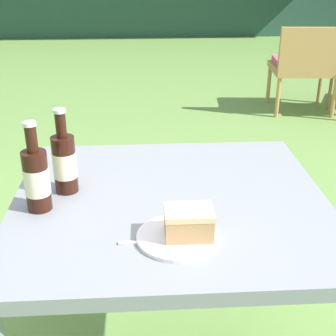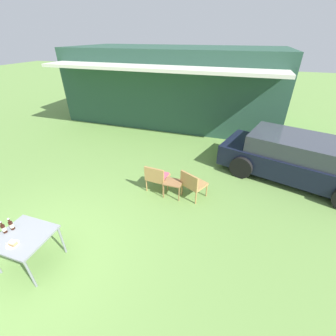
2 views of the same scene
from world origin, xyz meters
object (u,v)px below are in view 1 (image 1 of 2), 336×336
object	(u,v)px
wicker_chair_cushioned	(305,63)
cake_on_plate	(185,228)
patio_table	(170,218)
cola_bottle_near	(65,162)
cola_bottle_far	(36,178)

from	to	relation	value
wicker_chair_cushioned	cake_on_plate	distance (m)	3.48
wicker_chair_cushioned	patio_table	xyz separation A→B (m)	(-1.42, -2.96, 0.21)
wicker_chair_cushioned	patio_table	bearing A→B (deg)	68.89
patio_table	cola_bottle_near	bearing A→B (deg)	167.74
patio_table	cake_on_plate	world-z (taller)	cake_on_plate
cola_bottle_near	cola_bottle_far	size ratio (longest dim) A/B	1.00
patio_table	cake_on_plate	xyz separation A→B (m)	(0.02, -0.21, 0.10)
wicker_chair_cushioned	cola_bottle_far	distance (m)	3.51
wicker_chair_cushioned	cola_bottle_far	bearing A→B (deg)	63.75
cola_bottle_near	cola_bottle_far	distance (m)	0.12
cola_bottle_near	cola_bottle_far	xyz separation A→B (m)	(-0.06, -0.10, 0.00)
cola_bottle_near	wicker_chair_cushioned	bearing A→B (deg)	59.22
cola_bottle_far	cola_bottle_near	bearing A→B (deg)	59.60
patio_table	cola_bottle_near	world-z (taller)	cola_bottle_near
cake_on_plate	cola_bottle_near	xyz separation A→B (m)	(-0.33, 0.28, 0.06)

